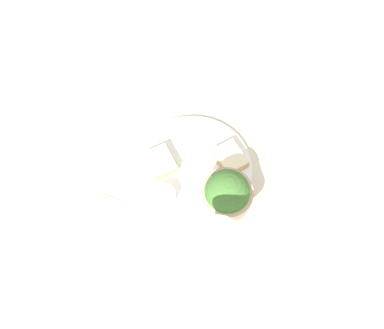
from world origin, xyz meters
The scene contains 9 objects.
ground_plane centered at (0.00, 0.00, 0.00)m, with size 4.00×4.00×0.00m, color beige.
dinner_plate centered at (0.00, 0.00, 0.01)m, with size 0.30×0.30×0.01m.
salad_bowl centered at (0.07, 0.09, 0.06)m, with size 0.12×0.12×0.11m.
sauce_ramekin centered at (0.09, -0.05, 0.03)m, with size 0.05×0.05×0.03m.
cheese_toast_near centered at (-0.03, 0.09, 0.03)m, with size 0.10×0.10×0.03m.
cheese_toast_far centered at (0.00, -0.08, 0.03)m, with size 0.10×0.10×0.03m.
wine_glass centered at (0.21, 0.08, 0.13)m, with size 0.09×0.09×0.18m.
napkin centered at (0.16, -0.17, 0.00)m, with size 0.13×0.14×0.01m.
fork centered at (0.03, 0.24, 0.00)m, with size 0.16×0.05×0.01m.
Camera 1 is at (0.36, 0.05, 0.85)m, focal length 35.00 mm.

